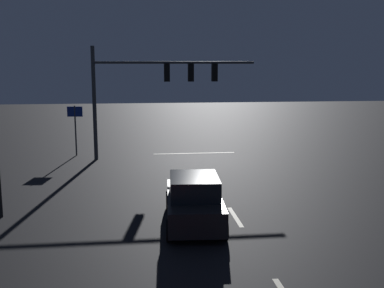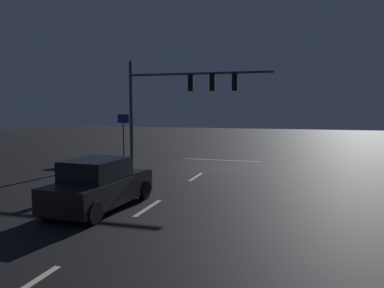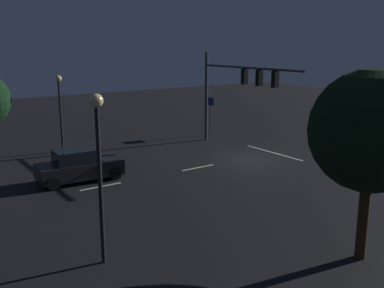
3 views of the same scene
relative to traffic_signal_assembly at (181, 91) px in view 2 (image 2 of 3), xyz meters
The scene contains 7 objects.
ground_plane 5.14m from the traffic_signal_assembly, 158.11° to the left, with size 80.00×80.00×0.00m, color black.
traffic_signal_assembly is the anchor object (origin of this frame).
lane_dash_far 7.07m from the traffic_signal_assembly, 115.75° to the left, with size 2.20×0.16×0.01m, color beige.
lane_dash_mid 12.07m from the traffic_signal_assembly, 102.32° to the left, with size 2.20×0.16×0.01m, color beige.
stop_bar 5.18m from the traffic_signal_assembly, 153.66° to the right, with size 5.00×0.16×0.01m, color beige.
car_approaching 12.07m from the traffic_signal_assembly, 94.21° to the left, with size 2.13×4.46×1.70m.
route_sign 5.40m from the traffic_signal_assembly, 16.10° to the right, with size 0.90×0.16×2.98m.
Camera 2 is at (-4.93, 21.50, 3.38)m, focal length 35.03 mm.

